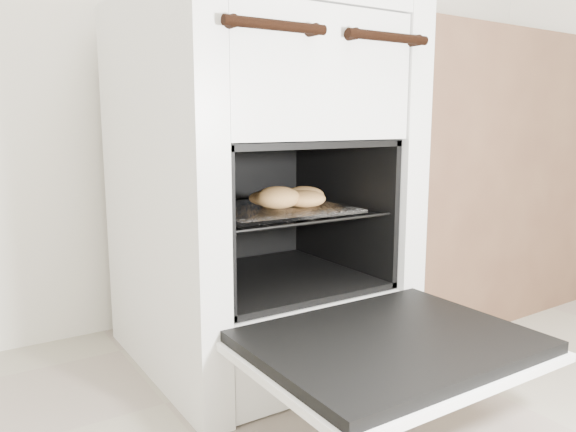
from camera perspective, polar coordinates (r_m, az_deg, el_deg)
name	(u,v)px	position (r m, az deg, el deg)	size (l,w,h in m)	color
stove	(257,189)	(1.46, -3.12, 2.77)	(0.60, 0.67, 0.93)	silver
oven_door	(390,346)	(1.12, 10.31, -12.86)	(0.54, 0.42, 0.04)	black
oven_rack	(271,210)	(1.41, -1.77, 0.61)	(0.44, 0.42, 0.01)	black
foil_sheet	(275,209)	(1.39, -1.34, 0.75)	(0.34, 0.30, 0.01)	white
baked_rolls	(288,197)	(1.41, 0.04, 1.93)	(0.25, 0.20, 0.05)	#E4A45B
counter	(442,173)	(2.01, 15.39, 4.19)	(0.89, 0.60, 0.89)	brown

